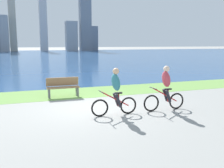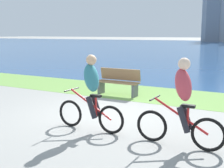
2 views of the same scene
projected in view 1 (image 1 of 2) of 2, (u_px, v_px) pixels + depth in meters
name	position (u px, v px, depth m)	size (l,w,h in m)	color
ground_plane	(95.00, 108.00, 9.65)	(300.00, 300.00, 0.00)	gray
grass_strip_bayside	(78.00, 93.00, 12.54)	(120.00, 2.75, 0.01)	#6B9947
bay_water_surface	(37.00, 56.00, 50.51)	(300.00, 78.88, 0.00)	navy
cyclist_lead	(115.00, 92.00, 8.50)	(1.66, 0.52, 1.65)	black
cyclist_trailing	(165.00, 88.00, 9.15)	(1.69, 0.52, 1.66)	black
bench_near_path	(63.00, 87.00, 11.54)	(1.50, 0.47, 0.90)	olive
city_skyline_far_shore	(38.00, 25.00, 77.12)	(36.76, 10.11, 22.23)	#8C939E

